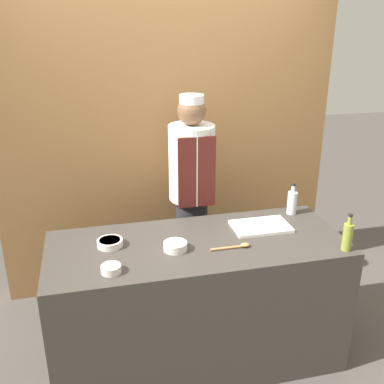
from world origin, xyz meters
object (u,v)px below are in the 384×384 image
(sauce_bowl_yellow, at_px, (110,242))
(sauce_bowl_red, at_px, (111,269))
(sauce_bowl_white, at_px, (175,246))
(bottle_oil, at_px, (348,236))
(chef_center, at_px, (192,198))
(wooden_spoon, at_px, (236,246))
(bottle_clear, at_px, (292,202))
(cutting_board, at_px, (261,226))

(sauce_bowl_yellow, height_order, sauce_bowl_red, sauce_bowl_red)
(sauce_bowl_white, relative_size, bottle_oil, 0.61)
(chef_center, bearing_deg, sauce_bowl_red, -127.58)
(bottle_oil, relative_size, wooden_spoon, 0.95)
(bottle_clear, bearing_deg, sauce_bowl_yellow, -171.55)
(sauce_bowl_white, height_order, bottle_oil, bottle_oil)
(sauce_bowl_white, relative_size, cutting_board, 0.38)
(sauce_bowl_red, distance_m, wooden_spoon, 0.76)
(sauce_bowl_yellow, bearing_deg, sauce_bowl_red, -92.51)
(sauce_bowl_yellow, height_order, wooden_spoon, sauce_bowl_yellow)
(sauce_bowl_red, height_order, bottle_oil, bottle_oil)
(sauce_bowl_white, bearing_deg, bottle_oil, -13.14)
(sauce_bowl_yellow, bearing_deg, bottle_clear, 8.45)
(bottle_oil, height_order, chef_center, chef_center)
(bottle_clear, bearing_deg, chef_center, 151.27)
(sauce_bowl_white, bearing_deg, sauce_bowl_yellow, 159.81)
(sauce_bowl_red, xyz_separation_m, wooden_spoon, (0.75, 0.10, -0.01))
(bottle_clear, relative_size, wooden_spoon, 0.91)
(bottle_clear, xyz_separation_m, wooden_spoon, (-0.55, -0.40, -0.08))
(sauce_bowl_red, bearing_deg, bottle_clear, 20.97)
(cutting_board, height_order, bottle_oil, bottle_oil)
(sauce_bowl_red, bearing_deg, bottle_oil, -2.71)
(bottle_oil, bearing_deg, bottle_clear, 99.44)
(sauce_bowl_red, bearing_deg, chef_center, 52.42)
(sauce_bowl_white, distance_m, cutting_board, 0.63)
(cutting_board, relative_size, chef_center, 0.22)
(cutting_board, xyz_separation_m, bottle_oil, (0.39, -0.40, 0.08))
(bottle_clear, bearing_deg, bottle_oil, -80.56)
(sauce_bowl_yellow, relative_size, bottle_oil, 0.67)
(sauce_bowl_yellow, relative_size, wooden_spoon, 0.64)
(sauce_bowl_red, relative_size, cutting_board, 0.30)
(sauce_bowl_white, distance_m, bottle_oil, 1.03)
(sauce_bowl_red, bearing_deg, wooden_spoon, 7.86)
(sauce_bowl_yellow, height_order, cutting_board, sauce_bowl_yellow)
(sauce_bowl_red, bearing_deg, cutting_board, 18.28)
(sauce_bowl_red, xyz_separation_m, cutting_board, (1.01, 0.33, -0.01))
(bottle_oil, xyz_separation_m, chef_center, (-0.74, 0.92, -0.05))
(sauce_bowl_yellow, xyz_separation_m, sauce_bowl_white, (0.38, -0.14, 0.00))
(sauce_bowl_white, bearing_deg, wooden_spoon, -10.10)
(sauce_bowl_yellow, distance_m, bottle_clear, 1.31)
(sauce_bowl_white, distance_m, sauce_bowl_red, 0.43)
(sauce_bowl_yellow, distance_m, cutting_board, 0.99)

